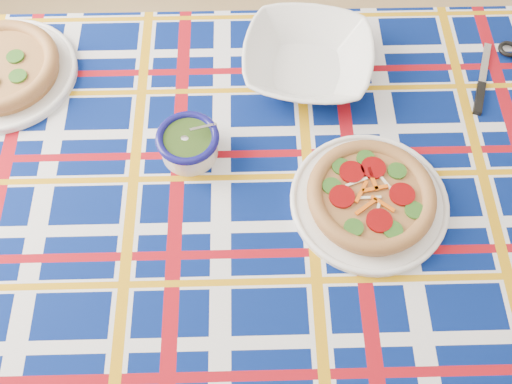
% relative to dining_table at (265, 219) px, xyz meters
% --- Properties ---
extents(floor, '(4.00, 4.00, 0.00)m').
position_rel_dining_table_xyz_m(floor, '(0.25, 0.41, -0.71)').
color(floor, tan).
rests_on(floor, ground).
extents(dining_table, '(1.90, 1.46, 0.79)m').
position_rel_dining_table_xyz_m(dining_table, '(0.00, 0.00, 0.00)').
color(dining_table, brown).
rests_on(dining_table, floor).
extents(tablecloth, '(1.94, 1.50, 0.11)m').
position_rel_dining_table_xyz_m(tablecloth, '(0.00, -0.00, 0.03)').
color(tablecloth, '#05165C').
rests_on(tablecloth, dining_table).
extents(main_focaccia_plate, '(0.36, 0.36, 0.06)m').
position_rel_dining_table_xyz_m(main_focaccia_plate, '(0.20, 0.04, 0.11)').
color(main_focaccia_plate, '#A56C3A').
rests_on(main_focaccia_plate, tablecloth).
extents(pesto_bowl, '(0.15, 0.15, 0.08)m').
position_rel_dining_table_xyz_m(pesto_bowl, '(-0.18, 0.08, 0.12)').
color(pesto_bowl, '#1C340E').
rests_on(pesto_bowl, tablecloth).
extents(serving_bowl, '(0.32, 0.32, 0.07)m').
position_rel_dining_table_xyz_m(serving_bowl, '(0.01, 0.35, 0.12)').
color(serving_bowl, white).
rests_on(serving_bowl, tablecloth).
extents(second_focaccia_plate, '(0.39, 0.39, 0.06)m').
position_rel_dining_table_xyz_m(second_focaccia_plate, '(-0.66, 0.17, 0.11)').
color(second_focaccia_plate, '#A56C3A').
rests_on(second_focaccia_plate, tablecloth).
extents(table_knife, '(0.04, 0.23, 0.01)m').
position_rel_dining_table_xyz_m(table_knife, '(0.41, 0.47, 0.09)').
color(table_knife, silver).
rests_on(table_knife, tablecloth).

